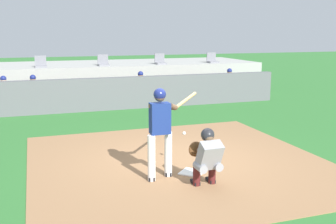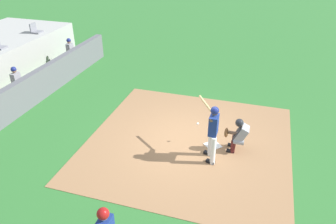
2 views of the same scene
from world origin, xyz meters
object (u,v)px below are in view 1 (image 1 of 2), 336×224
Objects in this scene: home_plate at (192,172)px; stadium_seat_3 at (160,61)px; dugout_player_1 at (34,92)px; dugout_player_3 at (230,83)px; stadium_seat_1 at (41,64)px; batter_at_plate at (161,127)px; dugout_player_0 at (4,93)px; stadium_seat_4 at (212,60)px; stadium_seat_2 at (103,63)px; dugout_player_2 at (142,87)px; catcher_crouched at (207,155)px.

stadium_seat_3 is at bearing 75.67° from home_plate.
dugout_player_1 is (-2.95, 8.14, 0.65)m from home_plate.
stadium_seat_1 reaches higher than dugout_player_3.
batter_at_plate is 1.39× the size of dugout_player_0.
stadium_seat_1 and stadium_seat_3 have the same top height.
batter_at_plate is at bearing -107.75° from stadium_seat_3.
home_plate is 9.65m from dugout_player_3.
dugout_player_3 is (9.09, 0.00, 0.00)m from dugout_player_0.
stadium_seat_3 is (5.20, 0.00, 0.00)m from stadium_seat_1.
stadium_seat_3 reaches higher than home_plate.
home_plate is at bearing -104.33° from stadium_seat_3.
stadium_seat_4 is (7.80, 0.00, 0.00)m from stadium_seat_1.
batter_at_plate is 3.76× the size of stadium_seat_4.
stadium_seat_4 is at bearing 0.00° from stadium_seat_2.
dugout_player_1 is at bearing -165.98° from stadium_seat_4.
dugout_player_2 is 3.98m from dugout_player_3.
stadium_seat_3 is (2.61, 10.91, 0.93)m from catcher_crouched.
dugout_player_0 is at bearing 180.00° from dugout_player_2.
stadium_seat_1 reaches higher than dugout_player_1.
dugout_player_1 is 2.71× the size of stadium_seat_4.
stadium_seat_4 is at bearing 0.00° from stadium_seat_1.
dugout_player_0 is at bearing 111.85° from batter_at_plate.
home_plate is at bearing 89.20° from catcher_crouched.
home_plate is at bearing 4.13° from batter_at_plate.
dugout_player_2 is at bearing -28.47° from stadium_seat_1.
stadium_seat_3 reaches higher than dugout_player_2.
catcher_crouched is at bearing -90.05° from stadium_seat_2.
dugout_player_3 is 2.71× the size of stadium_seat_1.
stadium_seat_1 is 1.00× the size of stadium_seat_2.
dugout_player_3 is at bearing 0.00° from dugout_player_1.
stadium_seat_2 is (0.00, 10.18, 1.51)m from home_plate.
catcher_crouched is at bearing -120.10° from dugout_player_3.
stadium_seat_4 reaches higher than dugout_player_2.
stadium_seat_1 reaches higher than batter_at_plate.
home_plate is 9.08m from dugout_player_0.
dugout_player_0 is (-3.96, 8.14, 0.65)m from home_plate.
home_plate is 0.27× the size of catcher_crouched.
dugout_player_2 is (1.16, 8.87, 0.07)m from catcher_crouched.
stadium_seat_3 is (2.60, 10.18, 1.51)m from home_plate.
catcher_crouched is 3.40× the size of stadium_seat_3.
dugout_player_0 is (-3.29, 8.19, -0.36)m from batter_at_plate.
home_plate is 10.61m from stadium_seat_3.
dugout_player_2 is at bearing -125.43° from stadium_seat_3.
catcher_crouched is at bearing -97.47° from dugout_player_2.
catcher_crouched is (0.66, -0.68, -0.43)m from batter_at_plate.
catcher_crouched is 11.25m from stadium_seat_3.
dugout_player_0 is 2.71× the size of stadium_seat_4.
home_plate is at bearing -64.08° from dugout_player_0.
dugout_player_1 is at bearing 180.00° from dugout_player_3.
dugout_player_3 is 5.59m from stadium_seat_2.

